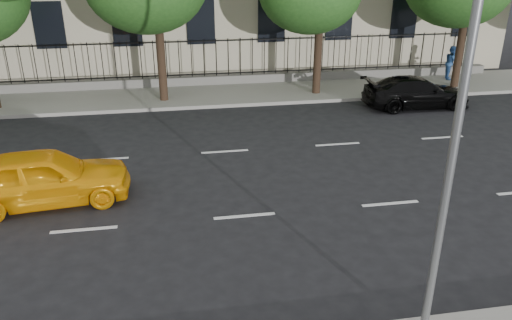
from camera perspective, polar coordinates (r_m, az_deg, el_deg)
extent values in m
plane|color=black|center=(10.90, 0.69, -12.82)|extent=(120.00, 120.00, 0.00)
cube|color=gray|center=(23.60, -5.53, 7.46)|extent=(60.00, 4.00, 0.15)
cube|color=slate|center=(25.17, -5.88, 9.09)|extent=(30.00, 0.50, 0.40)
cube|color=black|center=(25.10, -5.91, 9.75)|extent=(28.80, 0.05, 0.05)
cube|color=black|center=(24.78, -6.06, 13.35)|extent=(28.80, 0.05, 0.05)
cylinder|color=slate|center=(7.92, 22.22, 4.89)|extent=(0.14, 0.14, 8.00)
cylinder|color=#382619|center=(22.35, -10.74, 10.88)|extent=(0.36, 0.36, 3.32)
cylinder|color=#382619|center=(23.34, 7.05, 11.30)|extent=(0.36, 0.36, 3.08)
cylinder|color=#382619|center=(26.19, 22.20, 11.25)|extent=(0.36, 0.36, 3.22)
imported|color=#FFAC0C|center=(14.46, -23.07, -1.81)|extent=(4.62, 2.27, 1.52)
imported|color=black|center=(22.72, 17.84, 7.39)|extent=(4.62, 1.94, 1.33)
imported|color=#2A518D|center=(27.79, 21.45, 10.33)|extent=(0.90, 1.00, 1.68)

